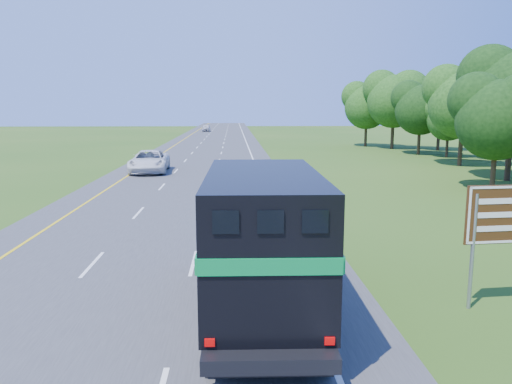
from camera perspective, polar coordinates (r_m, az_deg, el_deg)
road at (r=57.05m, az=-5.96°, el=3.90°), size 15.00×260.00×0.04m
lane_markings at (r=57.05m, az=-5.97°, el=3.92°), size 11.15×260.00×0.01m
horse_truck at (r=13.61m, az=0.68°, el=-5.18°), size 3.02×9.09×4.00m
white_suv at (r=44.95m, az=-12.08°, el=3.45°), size 3.52×7.02×1.91m
far_car at (r=120.15m, az=-5.72°, el=7.28°), size 1.96×4.72×1.60m
exit_sign at (r=15.60m, az=26.66°, el=-2.85°), size 2.33×0.28×3.95m
delineator at (r=25.03m, az=8.90°, el=-2.28°), size 0.08×0.05×1.01m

